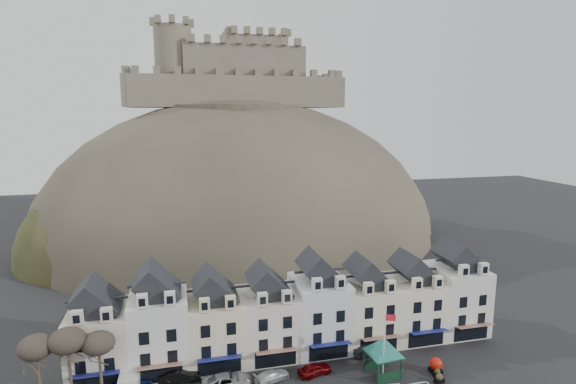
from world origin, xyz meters
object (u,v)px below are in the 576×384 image
at_px(car_navy, 133,381).
at_px(car_black, 180,375).
at_px(car_charcoal, 370,350).
at_px(car_maroon, 315,369).
at_px(white_van, 131,379).
at_px(car_silver, 227,381).
at_px(flagpole, 385,343).
at_px(car_white, 272,376).
at_px(bus_shelter, 384,346).
at_px(red_buoy, 436,365).

height_order(car_navy, car_black, car_black).
bearing_deg(car_charcoal, car_maroon, 102.14).
height_order(white_van, car_black, white_van).
bearing_deg(car_silver, flagpole, -104.62).
height_order(car_white, car_charcoal, car_charcoal).
height_order(car_navy, car_silver, car_silver).
height_order(bus_shelter, car_charcoal, bus_shelter).
height_order(car_silver, car_white, car_silver).
relative_size(car_navy, car_black, 0.92).
bearing_deg(car_maroon, flagpole, -127.92).
xyz_separation_m(white_van, car_maroon, (21.01, -2.50, -0.41)).
xyz_separation_m(car_white, car_maroon, (5.20, 0.00, 0.08)).
distance_m(bus_shelter, white_van, 29.34).
height_order(car_black, car_white, car_black).
height_order(red_buoy, car_black, red_buoy).
xyz_separation_m(red_buoy, car_black, (-29.85, 5.52, -0.18)).
height_order(bus_shelter, car_silver, bus_shelter).
relative_size(car_black, car_maroon, 1.16).
height_order(white_van, car_navy, white_van).
xyz_separation_m(flagpole, white_van, (-28.31, 5.87, -3.83)).
bearing_deg(car_navy, car_charcoal, -105.51).
distance_m(white_van, car_white, 16.02).
height_order(car_navy, car_white, car_navy).
relative_size(red_buoy, flagpole, 0.22).
relative_size(flagpole, car_navy, 1.97).
relative_size(car_white, car_charcoal, 0.93).
distance_m(bus_shelter, car_silver, 18.61).
relative_size(bus_shelter, car_navy, 1.69).
bearing_deg(car_charcoal, bus_shelter, 170.98).
distance_m(white_van, car_black, 5.42).
bearing_deg(car_black, white_van, 92.33).
distance_m(car_white, car_maroon, 5.20).
bearing_deg(white_van, car_maroon, -5.69).
relative_size(car_silver, car_charcoal, 1.20).
relative_size(flagpole, car_silver, 1.56).
bearing_deg(car_navy, car_silver, -119.02).
relative_size(bus_shelter, car_silver, 1.35).
height_order(red_buoy, flagpole, flagpole).
xyz_separation_m(white_van, car_navy, (0.21, -0.00, -0.36)).
relative_size(car_navy, car_maroon, 1.07).
bearing_deg(car_black, car_maroon, -96.77).
relative_size(car_navy, car_charcoal, 0.96).
bearing_deg(red_buoy, car_white, 171.18).
distance_m(white_van, car_charcoal, 29.22).
bearing_deg(red_buoy, car_silver, 173.02).
distance_m(flagpole, car_white, 13.64).
bearing_deg(car_silver, red_buoy, -100.81).
bearing_deg(car_black, bus_shelter, -98.44).
bearing_deg(bus_shelter, car_maroon, 160.78).
height_order(bus_shelter, car_maroon, bus_shelter).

